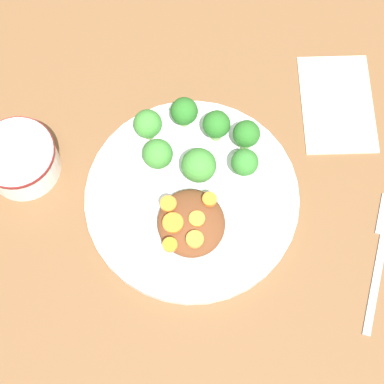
{
  "coord_description": "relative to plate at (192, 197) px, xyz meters",
  "views": [
    {
      "loc": [
        0.29,
        -0.04,
        0.81
      ],
      "look_at": [
        0.0,
        0.0,
        0.03
      ],
      "focal_mm": 60.0,
      "sensor_mm": 36.0,
      "label": 1
    }
  ],
  "objects": [
    {
      "name": "dip_bowl",
      "position": [
        -0.08,
        -0.22,
        0.02
      ],
      "size": [
        0.1,
        0.1,
        0.05
      ],
      "color": "white",
      "rests_on": "ground_plane"
    },
    {
      "name": "broccoli_floret_3",
      "position": [
        -0.07,
        0.08,
        0.03
      ],
      "size": [
        0.04,
        0.04,
        0.05
      ],
      "color": "#7FA85B",
      "rests_on": "plate"
    },
    {
      "name": "broccoli_floret_2",
      "position": [
        -0.05,
        -0.04,
        0.04
      ],
      "size": [
        0.04,
        0.04,
        0.06
      ],
      "color": "#759E51",
      "rests_on": "plate"
    },
    {
      "name": "ground_plane",
      "position": [
        0.0,
        0.0,
        -0.01
      ],
      "size": [
        4.0,
        4.0,
        0.0
      ],
      "primitive_type": "plane",
      "color": "brown"
    },
    {
      "name": "carrot_slice_2",
      "position": [
        0.02,
        0.02,
        0.04
      ],
      "size": [
        0.02,
        0.02,
        0.01
      ],
      "primitive_type": "cylinder",
      "color": "orange",
      "rests_on": "stew_mound"
    },
    {
      "name": "broccoli_floret_6",
      "position": [
        -0.1,
        -0.05,
        0.03
      ],
      "size": [
        0.04,
        0.04,
        0.05
      ],
      "color": "#759E51",
      "rests_on": "plate"
    },
    {
      "name": "broccoli_floret_5",
      "position": [
        -0.11,
        0.01,
        0.03
      ],
      "size": [
        0.04,
        0.04,
        0.05
      ],
      "color": "#7FA85B",
      "rests_on": "plate"
    },
    {
      "name": "broccoli_floret_0",
      "position": [
        -0.08,
        0.04,
        0.04
      ],
      "size": [
        0.04,
        0.04,
        0.05
      ],
      "color": "#759E51",
      "rests_on": "plate"
    },
    {
      "name": "broccoli_floret_1",
      "position": [
        -0.03,
        0.01,
        0.04
      ],
      "size": [
        0.05,
        0.05,
        0.06
      ],
      "color": "#759E51",
      "rests_on": "plate"
    },
    {
      "name": "stew_mound",
      "position": [
        0.04,
        -0.01,
        0.02
      ],
      "size": [
        0.09,
        0.09,
        0.03
      ],
      "primitive_type": "ellipsoid",
      "color": "brown",
      "rests_on": "plate"
    },
    {
      "name": "broccoli_floret_4",
      "position": [
        -0.02,
        0.07,
        0.04
      ],
      "size": [
        0.04,
        0.04,
        0.05
      ],
      "color": "#7FA85B",
      "rests_on": "plate"
    },
    {
      "name": "napkin",
      "position": [
        -0.11,
        0.23,
        -0.01
      ],
      "size": [
        0.17,
        0.12,
        0.01
      ],
      "rotation": [
        0.0,
        0.0,
        -0.11
      ],
      "color": "beige",
      "rests_on": "ground_plane"
    },
    {
      "name": "carrot_slice_0",
      "position": [
        0.07,
        -0.01,
        0.04
      ],
      "size": [
        0.02,
        0.02,
        0.01
      ],
      "primitive_type": "cylinder",
      "color": "orange",
      "rests_on": "stew_mound"
    },
    {
      "name": "carrot_slice_3",
      "position": [
        0.02,
        -0.03,
        0.04
      ],
      "size": [
        0.02,
        0.02,
        0.01
      ],
      "primitive_type": "cylinder",
      "color": "orange",
      "rests_on": "stew_mound"
    },
    {
      "name": "carrot_slice_4",
      "position": [
        0.07,
        -0.04,
        0.04
      ],
      "size": [
        0.02,
        0.02,
        0.01
      ],
      "primitive_type": "cylinder",
      "color": "orange",
      "rests_on": "stew_mound"
    },
    {
      "name": "carrot_slice_1",
      "position": [
        0.04,
        -0.03,
        0.04
      ],
      "size": [
        0.03,
        0.03,
        0.01
      ],
      "primitive_type": "cylinder",
      "color": "orange",
      "rests_on": "stew_mound"
    },
    {
      "name": "fork",
      "position": [
        0.1,
        0.24,
        -0.01
      ],
      "size": [
        0.18,
        0.09,
        0.01
      ],
      "rotation": [
        0.0,
        0.0,
        9.01
      ],
      "color": "#B2B2B2",
      "rests_on": "ground_plane"
    },
    {
      "name": "plate",
      "position": [
        0.0,
        0.0,
        0.0
      ],
      "size": [
        0.28,
        0.28,
        0.02
      ],
      "color": "white",
      "rests_on": "ground_plane"
    },
    {
      "name": "carrot_slice_5",
      "position": [
        0.04,
        -0.0,
        0.04
      ],
      "size": [
        0.02,
        0.02,
        0.0
      ],
      "primitive_type": "cylinder",
      "color": "orange",
      "rests_on": "stew_mound"
    }
  ]
}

